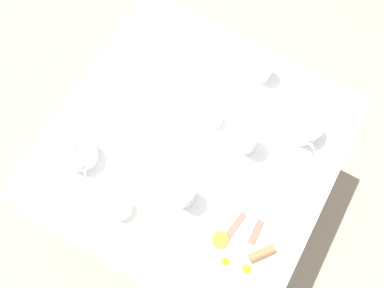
{
  "coord_description": "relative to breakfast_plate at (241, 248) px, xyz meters",
  "views": [
    {
      "loc": [
        -0.37,
        -0.21,
        2.12
      ],
      "look_at": [
        0.0,
        0.0,
        0.78
      ],
      "focal_mm": 35.0,
      "sensor_mm": 36.0,
      "label": 1
    }
  ],
  "objects": [
    {
      "name": "teacup_with_saucer_left",
      "position": [
        -0.09,
        0.43,
        0.02
      ],
      "size": [
        0.15,
        0.15,
        0.06
      ],
      "color": "white",
      "rests_on": "table"
    },
    {
      "name": "fork_by_plate",
      "position": [
        0.51,
        0.34,
        -0.01
      ],
      "size": [
        0.08,
        0.16,
        0.0
      ],
      "rotation": [
        0.0,
        0.0,
        2.72
      ],
      "color": "silver",
      "rests_on": "table"
    },
    {
      "name": "napkin_folded",
      "position": [
        0.45,
        0.7,
        -0.01
      ],
      "size": [
        0.2,
        0.16,
        0.01
      ],
      "rotation": [
        0.0,
        0.0,
        2.81
      ],
      "color": "white",
      "rests_on": "table"
    },
    {
      "name": "water_glass_tall",
      "position": [
        0.64,
        0.24,
        0.05
      ],
      "size": [
        0.08,
        0.08,
        0.12
      ],
      "color": "white",
      "rests_on": "table"
    },
    {
      "name": "water_glass_short",
      "position": [
        0.35,
        0.16,
        0.06
      ],
      "size": [
        0.08,
        0.08,
        0.15
      ],
      "color": "white",
      "rests_on": "table"
    },
    {
      "name": "breakfast_plate",
      "position": [
        0.0,
        0.0,
        0.0
      ],
      "size": [
        0.29,
        0.29,
        0.04
      ],
      "color": "white",
      "rests_on": "table"
    },
    {
      "name": "ground_plane",
      "position": [
        0.24,
        0.34,
        -0.77
      ],
      "size": [
        8.0,
        8.0,
        0.0
      ],
      "primitive_type": "plane",
      "color": "gray"
    },
    {
      "name": "table",
      "position": [
        0.24,
        0.34,
        -0.08
      ],
      "size": [
        1.04,
        1.06,
        0.76
      ],
      "color": "silver",
      "rests_on": "ground_plane"
    },
    {
      "name": "teapot_near",
      "position": [
        0.5,
        -0.0,
        0.04
      ],
      "size": [
        0.17,
        0.15,
        0.12
      ],
      "rotation": [
        0.0,
        0.0,
        3.84
      ],
      "color": "white",
      "rests_on": "table"
    },
    {
      "name": "creamer_jug",
      "position": [
        0.37,
        0.31,
        0.02
      ],
      "size": [
        0.08,
        0.06,
        0.06
      ],
      "color": "white",
      "rests_on": "table"
    },
    {
      "name": "wine_glass_spare",
      "position": [
        0.06,
        0.26,
        0.06
      ],
      "size": [
        0.08,
        0.08,
        0.14
      ],
      "color": "white",
      "rests_on": "table"
    },
    {
      "name": "spoon_for_tea",
      "position": [
        0.59,
        0.55,
        -0.01
      ],
      "size": [
        0.14,
        0.03,
        0.0
      ],
      "rotation": [
        0.0,
        0.0,
        1.66
      ],
      "color": "silver",
      "rests_on": "table"
    },
    {
      "name": "teapot_far",
      "position": [
        0.0,
        0.68,
        0.04
      ],
      "size": [
        0.14,
        0.18,
        0.12
      ],
      "rotation": [
        0.0,
        0.0,
        4.07
      ],
      "color": "white",
      "rests_on": "table"
    },
    {
      "name": "knife_by_plate",
      "position": [
        0.3,
        0.48,
        -0.01
      ],
      "size": [
        0.17,
        0.11,
        0.0
      ],
      "rotation": [
        0.0,
        0.0,
        4.19
      ],
      "color": "silver",
      "rests_on": "table"
    }
  ]
}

